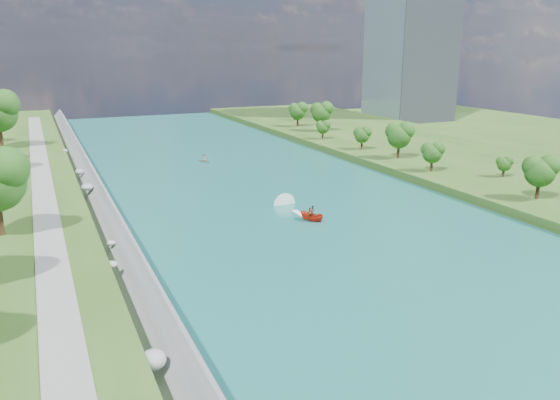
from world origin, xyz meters
name	(u,v)px	position (x,y,z in m)	size (l,w,h in m)	color
ground	(332,239)	(0.00, 0.00, 0.00)	(260.00, 260.00, 0.00)	#2D5119
river_water	(269,200)	(0.00, 20.00, 0.05)	(55.00, 240.00, 0.10)	#1A6363
berm_east	(504,168)	(49.50, 20.00, 0.75)	(44.00, 240.00, 1.50)	#2D5119
riprap_bank	(99,211)	(-25.85, 18.76, 1.80)	(4.41, 236.00, 4.29)	slate
riverside_path	(45,202)	(-32.50, 20.00, 3.55)	(3.00, 200.00, 0.10)	gray
office_tower	(412,26)	(82.50, 95.00, 30.00)	(22.00, 22.00, 60.00)	gray
trees_east	(491,153)	(37.88, 12.42, 6.06)	(16.36, 143.72, 11.09)	#1F4412
motorboat	(305,213)	(1.07, 9.72, 0.68)	(3.60, 18.67, 2.04)	red
raft	(205,160)	(-0.73, 52.98, 0.45)	(2.95, 3.27, 1.60)	#9A9EA3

